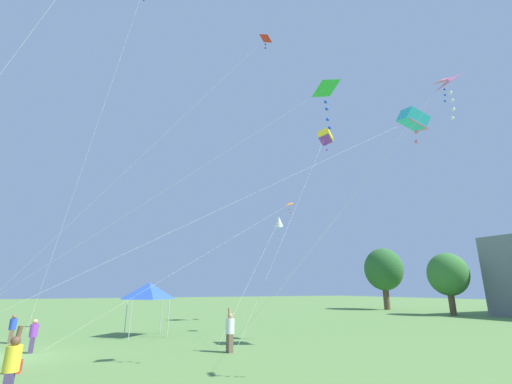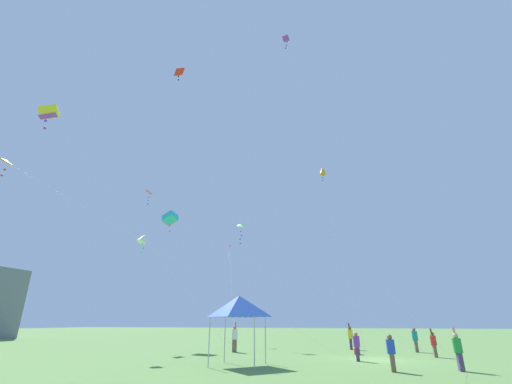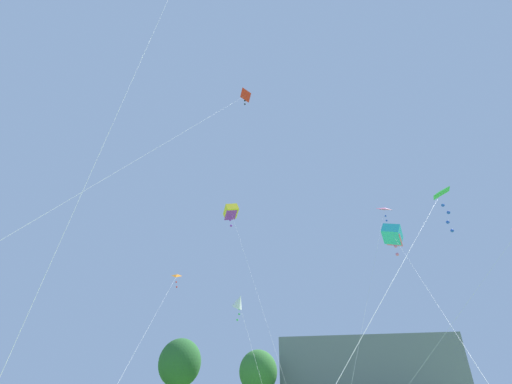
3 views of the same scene
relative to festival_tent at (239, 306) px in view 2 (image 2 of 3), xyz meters
The scene contains 20 objects.
ground_plane 8.82m from the festival_tent, 56.07° to the right, with size 220.00×220.00×0.00m, color #5B8442.
festival_tent is the anchor object (origin of this frame).
cooler_box 10.44m from the festival_tent, 36.43° to the right, with size 0.62×0.38×0.41m, color red.
person_purple_shirt 7.31m from the festival_tent, 58.34° to the right, with size 0.37×0.37×1.55m.
person_blue_shirt 7.71m from the festival_tent, 93.77° to the right, with size 0.37×0.37×1.55m.
person_green_shirt 10.62m from the festival_tent, 87.33° to the right, with size 0.38×0.38×1.85m.
person_red_shirt 13.11m from the festival_tent, 56.02° to the right, with size 0.35×0.35×1.71m.
person_white_shirt 8.52m from the festival_tent, 19.29° to the left, with size 0.43×0.43×2.10m.
person_teal_shirt 15.24m from the festival_tent, 42.79° to the right, with size 0.40×0.40×1.68m.
person_yellow_shirt 13.85m from the festival_tent, 24.15° to the right, with size 0.41×0.41×2.00m.
kite_yellow_box_0 21.78m from the festival_tent, 91.06° to the left, with size 9.23×13.93×18.41m.
kite_pink_delta_1 20.59m from the festival_tent, 21.03° to the left, with size 10.94×4.80×10.63m.
kite_cyan_box_2 19.85m from the festival_tent, 42.55° to the left, with size 2.35×23.12×13.13m.
kite_orange_diamond_3 20.45m from the festival_tent, 16.67° to the right, with size 3.42×6.94×17.18m.
kite_red_delta_4 21.44m from the festival_tent, 62.21° to the left, with size 4.20×18.13×23.38m.
kite_pink_delta_5 23.44m from the festival_tent, 48.48° to the left, with size 5.67×12.57×15.98m.
kite_orange_delta_6 16.53m from the festival_tent, 106.28° to the left, with size 8.22×19.96×11.62m.
kite_green_delta_7 17.10m from the festival_tent, 16.82° to the left, with size 8.06×15.44×11.85m.
kite_white_diamond_8 10.24m from the festival_tent, 69.47° to the left, with size 4.69×6.66×8.32m.
kite_purple_delta_9 21.09m from the festival_tent, 40.02° to the right, with size 0.86×4.20×24.22m.
Camera 2 is at (-23.21, 1.15, 2.09)m, focal length 24.00 mm.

